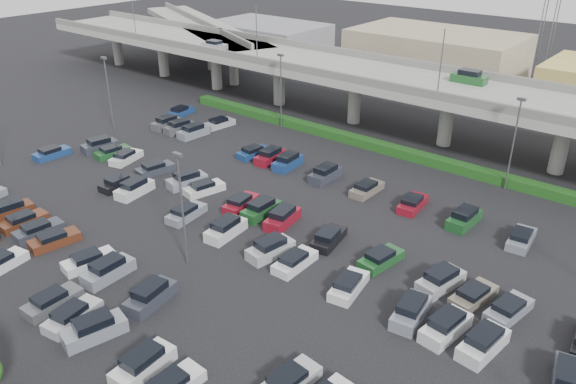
% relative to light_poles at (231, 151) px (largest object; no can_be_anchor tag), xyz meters
% --- Properties ---
extents(ground, '(280.00, 280.00, 0.00)m').
position_rel_light_poles_xyz_m(ground, '(4.13, -2.00, -6.24)').
color(ground, black).
extents(overpass, '(150.00, 13.00, 15.80)m').
position_rel_light_poles_xyz_m(overpass, '(3.95, 29.99, 0.73)').
color(overpass, gray).
rests_on(overpass, ground).
extents(on_ramp, '(50.93, 30.13, 8.80)m').
position_rel_light_poles_xyz_m(on_ramp, '(-47.98, 41.05, 0.62)').
color(on_ramp, gray).
rests_on(on_ramp, ground).
extents(hedge, '(66.00, 1.60, 1.10)m').
position_rel_light_poles_xyz_m(hedge, '(4.13, 23.00, -5.69)').
color(hedge, '#123D13').
rests_on(hedge, ground).
extents(parked_cars, '(63.08, 41.67, 1.67)m').
position_rel_light_poles_xyz_m(parked_cars, '(3.90, -5.77, -5.61)').
color(parked_cars, silver).
rests_on(parked_cars, ground).
extents(light_poles, '(66.90, 48.38, 10.30)m').
position_rel_light_poles_xyz_m(light_poles, '(0.00, 0.00, 0.00)').
color(light_poles, '#545459').
rests_on(light_poles, ground).
extents(distant_buildings, '(138.00, 24.00, 9.00)m').
position_rel_light_poles_xyz_m(distant_buildings, '(16.50, 59.81, -2.49)').
color(distant_buildings, slate).
rests_on(distant_buildings, ground).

